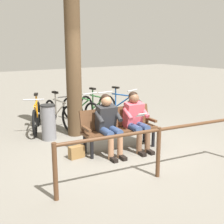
# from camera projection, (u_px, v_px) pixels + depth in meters

# --- Properties ---
(ground_plane) EXTENTS (40.00, 40.00, 0.00)m
(ground_plane) POSITION_uv_depth(u_px,v_px,m) (123.00, 152.00, 5.92)
(ground_plane) COLOR slate
(bench) EXTENTS (1.64, 0.64, 0.87)m
(bench) POSITION_uv_depth(u_px,v_px,m) (118.00, 125.00, 6.02)
(bench) COLOR #51331E
(bench) RESTS_ON ground
(person_reading) EXTENTS (0.52, 0.79, 1.20)m
(person_reading) POSITION_uv_depth(u_px,v_px,m) (136.00, 118.00, 5.99)
(person_reading) COLOR #D84C59
(person_reading) RESTS_ON ground
(person_companion) EXTENTS (0.52, 0.79, 1.20)m
(person_companion) POSITION_uv_depth(u_px,v_px,m) (108.00, 122.00, 5.70)
(person_companion) COLOR #262628
(person_companion) RESTS_ON ground
(handbag) EXTENTS (0.31, 0.15, 0.24)m
(handbag) POSITION_uv_depth(u_px,v_px,m) (77.00, 152.00, 5.60)
(handbag) COLOR olive
(handbag) RESTS_ON ground
(tree_trunk) EXTENTS (0.36, 0.36, 3.98)m
(tree_trunk) POSITION_uv_depth(u_px,v_px,m) (73.00, 52.00, 6.63)
(tree_trunk) COLOR #4C3823
(tree_trunk) RESTS_ON ground
(litter_bin) EXTENTS (0.34, 0.34, 0.82)m
(litter_bin) POSITION_uv_depth(u_px,v_px,m) (49.00, 122.00, 6.62)
(litter_bin) COLOR slate
(litter_bin) RESTS_ON ground
(bicycle_red) EXTENTS (0.66, 1.61, 0.94)m
(bicycle_red) POSITION_uv_depth(u_px,v_px,m) (121.00, 106.00, 8.57)
(bicycle_red) COLOR black
(bicycle_red) RESTS_ON ground
(bicycle_green) EXTENTS (0.48, 1.68, 0.94)m
(bicycle_green) POSITION_uv_depth(u_px,v_px,m) (97.00, 108.00, 8.31)
(bicycle_green) COLOR black
(bicycle_green) RESTS_ON ground
(bicycle_orange) EXTENTS (0.50, 1.66, 0.94)m
(bicycle_orange) POSITION_uv_depth(u_px,v_px,m) (81.00, 110.00, 8.07)
(bicycle_orange) COLOR black
(bicycle_orange) RESTS_ON ground
(bicycle_silver) EXTENTS (0.48, 1.68, 0.94)m
(bicycle_silver) POSITION_uv_depth(u_px,v_px,m) (59.00, 114.00, 7.65)
(bicycle_silver) COLOR black
(bicycle_silver) RESTS_ON ground
(bicycle_black) EXTENTS (0.78, 1.55, 0.94)m
(bicycle_black) POSITION_uv_depth(u_px,v_px,m) (37.00, 117.00, 7.32)
(bicycle_black) COLOR black
(bicycle_black) RESTS_ON ground
(railing_fence) EXTENTS (3.46, 0.57, 0.85)m
(railing_fence) POSITION_uv_depth(u_px,v_px,m) (159.00, 142.00, 4.70)
(railing_fence) COLOR #51331E
(railing_fence) RESTS_ON ground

